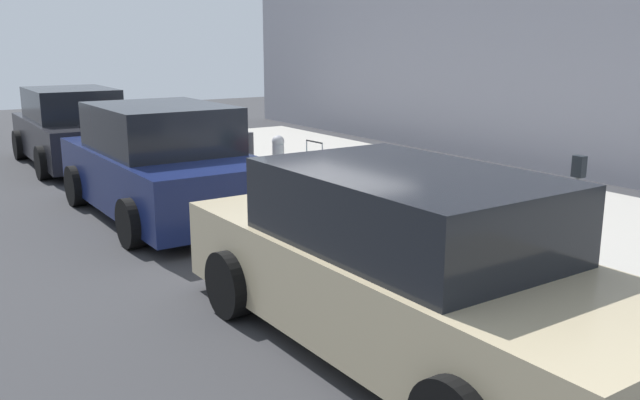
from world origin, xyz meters
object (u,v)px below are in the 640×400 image
object	(u,v)px
suitcase_maroon_5	(352,191)
suitcase_silver_6	(331,185)
suitcase_teal_0	(496,229)
bollard_post	(250,156)
parking_meter	(576,198)
parked_car_charcoal_2	(73,129)
fire_hydrant	(278,159)
parked_car_beige_0	(405,268)
suitcase_teal_7	(314,176)
parked_car_navy_1	(162,165)
suitcase_red_1	(461,219)
suitcase_black_4	(371,193)
suitcase_olive_3	(395,201)
suitcase_navy_2	(428,214)

from	to	relation	value
suitcase_maroon_5	suitcase_silver_6	world-z (taller)	suitcase_silver_6
suitcase_teal_0	bollard_post	bearing A→B (deg)	1.79
parking_meter	parked_car_charcoal_2	size ratio (longest dim) A/B	0.30
fire_hydrant	parked_car_beige_0	bearing A→B (deg)	159.40
suitcase_teal_7	bollard_post	world-z (taller)	suitcase_teal_7
suitcase_silver_6	parked_car_navy_1	bearing A→B (deg)	61.91
suitcase_teal_0	suitcase_teal_7	distance (m)	3.81
suitcase_red_1	suitcase_silver_6	distance (m)	2.71
suitcase_maroon_5	suitcase_teal_7	world-z (taller)	suitcase_teal_7
suitcase_black_4	parked_car_navy_1	xyz separation A→B (m)	(2.27, 2.12, 0.27)
suitcase_silver_6	bollard_post	bearing A→B (deg)	4.05
suitcase_maroon_5	parked_car_navy_1	size ratio (longest dim) A/B	0.14
suitcase_maroon_5	parked_car_beige_0	world-z (taller)	parked_car_beige_0
fire_hydrant	parked_car_charcoal_2	size ratio (longest dim) A/B	0.20
suitcase_teal_0	fire_hydrant	bearing A→B (deg)	0.29
parking_meter	parked_car_navy_1	world-z (taller)	parked_car_navy_1
suitcase_maroon_5	parked_car_charcoal_2	distance (m)	7.16
suitcase_olive_3	suitcase_silver_6	size ratio (longest dim) A/B	1.00
parking_meter	suitcase_black_4	bearing A→B (deg)	6.01
suitcase_silver_6	fire_hydrant	bearing A→B (deg)	0.48
parking_meter	suitcase_teal_0	bearing A→B (deg)	15.17
suitcase_silver_6	parked_car_navy_1	xyz separation A→B (m)	(1.18, 2.20, 0.36)
suitcase_red_1	parked_car_beige_0	size ratio (longest dim) A/B	0.19
bollard_post	suitcase_teal_7	bearing A→B (deg)	-172.86
parking_meter	parked_car_beige_0	size ratio (longest dim) A/B	0.27
parked_car_charcoal_2	suitcase_black_4	bearing A→B (deg)	-163.92
parked_car_charcoal_2	suitcase_silver_6	bearing A→B (deg)	-160.65
bollard_post	parked_car_navy_1	size ratio (longest dim) A/B	0.19
suitcase_teal_0	bollard_post	size ratio (longest dim) A/B	0.90
suitcase_black_4	bollard_post	xyz separation A→B (m)	(3.40, 0.08, 0.06)
suitcase_teal_0	suitcase_silver_6	xyz separation A→B (m)	(3.27, 0.01, -0.07)
suitcase_teal_0	parked_car_beige_0	size ratio (longest dim) A/B	0.16
suitcase_red_1	suitcase_teal_7	bearing A→B (deg)	-0.73
suitcase_teal_0	suitcase_red_1	xyz separation A→B (m)	(0.56, -0.01, -0.02)
bollard_post	suitcase_maroon_5	bearing A→B (deg)	-176.51
suitcase_maroon_5	parked_car_navy_1	xyz separation A→B (m)	(1.71, 2.21, 0.36)
suitcase_navy_2	suitcase_olive_3	distance (m)	0.55
suitcase_black_4	parked_car_beige_0	size ratio (longest dim) A/B	0.16
bollard_post	parked_car_beige_0	xyz separation A→B (m)	(-6.58, 2.04, 0.17)
suitcase_red_1	fire_hydrant	world-z (taller)	suitcase_red_1
suitcase_teal_7	suitcase_navy_2	bearing A→B (deg)	179.17
suitcase_navy_2	parking_meter	distance (m)	2.05
suitcase_silver_6	bollard_post	xyz separation A→B (m)	(2.31, 0.16, 0.14)
suitcase_black_4	parking_meter	bearing A→B (deg)	-173.99
suitcase_olive_3	fire_hydrant	world-z (taller)	fire_hydrant
parked_car_beige_0	parked_car_charcoal_2	world-z (taller)	parked_car_charcoal_2
parked_car_navy_1	bollard_post	bearing A→B (deg)	-61.00
suitcase_red_1	parking_meter	bearing A→B (deg)	-170.99
suitcase_silver_6	parked_car_beige_0	distance (m)	4.82
bollard_post	parked_car_charcoal_2	distance (m)	4.46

